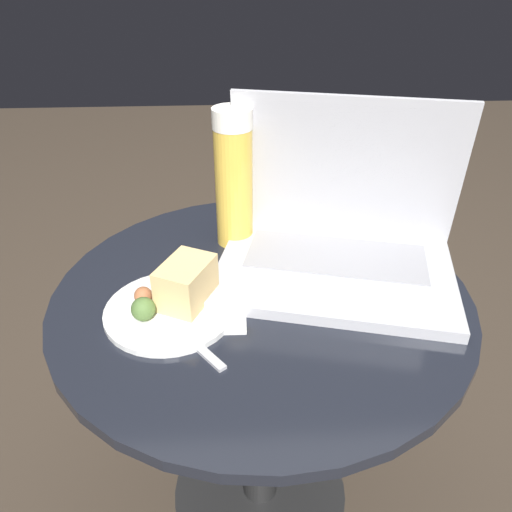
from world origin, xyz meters
name	(u,v)px	position (x,y,z in m)	size (l,w,h in m)	color
ground_plane	(260,492)	(0.00, 0.00, 0.00)	(6.00, 6.00, 0.00)	#382D23
table	(261,358)	(0.00, 0.00, 0.38)	(0.64, 0.64, 0.53)	black
napkin	(187,308)	(-0.11, -0.04, 0.53)	(0.18, 0.12, 0.00)	white
laptop	(338,237)	(0.13, 0.06, 0.58)	(0.42, 0.34, 0.27)	#B2B2B7
beer_glass	(234,179)	(-0.04, 0.15, 0.65)	(0.07, 0.07, 0.24)	gold
snack_plate	(176,297)	(-0.13, -0.04, 0.55)	(0.19, 0.19, 0.07)	silver
fork	(182,332)	(-0.12, -0.10, 0.53)	(0.11, 0.14, 0.00)	#B2B2B7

